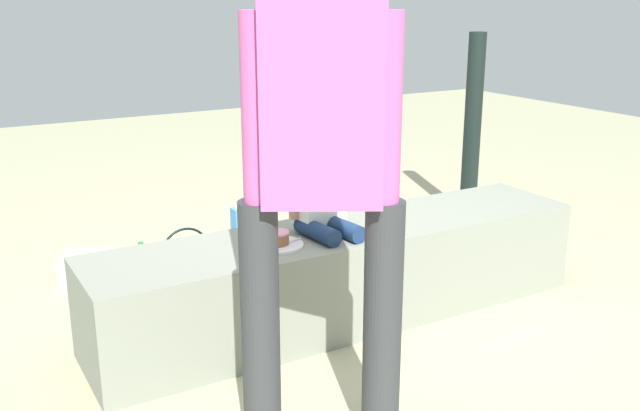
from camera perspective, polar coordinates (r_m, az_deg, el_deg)
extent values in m
plane|color=tan|center=(3.36, 1.93, -8.85)|extent=(12.00, 12.00, 0.00)
cube|color=gray|center=(3.27, 1.96, -5.42)|extent=(2.31, 0.50, 0.43)
cylinder|color=navy|center=(3.04, -0.22, -2.05)|extent=(0.10, 0.25, 0.08)
cylinder|color=navy|center=(3.09, 1.72, -1.77)|extent=(0.10, 0.25, 0.08)
cube|color=white|center=(3.12, -0.09, 1.16)|extent=(0.22, 0.15, 0.28)
sphere|color=tan|center=(3.07, -0.09, 5.19)|extent=(0.16, 0.16, 0.16)
cylinder|color=tan|center=(3.08, -2.05, 0.85)|extent=(0.05, 0.05, 0.21)
cylinder|color=tan|center=(3.17, 1.82, 1.31)|extent=(0.05, 0.05, 0.21)
cylinder|color=#313436|center=(2.34, 4.96, -9.48)|extent=(0.12, 0.12, 0.83)
cylinder|color=#313436|center=(2.34, -4.73, -9.53)|extent=(0.12, 0.12, 0.83)
cube|color=#CF579E|center=(2.11, 0.13, 8.66)|extent=(0.41, 0.36, 0.64)
cylinder|color=#CF579E|center=(2.13, 5.17, 7.06)|extent=(0.10, 0.10, 0.60)
cylinder|color=#CF579E|center=(2.13, -4.92, 7.05)|extent=(0.10, 0.10, 0.60)
cylinder|color=white|center=(2.98, -3.42, -3.14)|extent=(0.22, 0.22, 0.01)
cylinder|color=#935937|center=(2.97, -3.43, -2.63)|extent=(0.10, 0.10, 0.05)
cylinder|color=pink|center=(2.96, -3.44, -2.14)|extent=(0.10, 0.10, 0.01)
cube|color=silver|center=(2.99, -2.30, -2.85)|extent=(0.11, 0.04, 0.00)
cube|color=#4C99E0|center=(4.04, -5.61, -2.16)|extent=(0.19, 0.08, 0.30)
torus|color=white|center=(3.98, -6.22, -0.20)|extent=(0.08, 0.01, 0.08)
torus|color=white|center=(4.01, -5.13, -0.03)|extent=(0.08, 0.01, 0.08)
cylinder|color=black|center=(4.88, 11.56, -0.72)|extent=(0.36, 0.36, 0.04)
cylinder|color=black|center=(4.74, 11.98, 6.25)|extent=(0.11, 0.11, 1.16)
cylinder|color=silver|center=(4.79, 3.06, 0.14)|extent=(0.06, 0.06, 0.18)
cone|color=silver|center=(4.76, 3.08, 1.38)|extent=(0.06, 0.06, 0.03)
cylinder|color=white|center=(4.75, 3.08, 1.68)|extent=(0.03, 0.03, 0.02)
cylinder|color=silver|center=(3.86, -13.89, -4.58)|extent=(0.06, 0.06, 0.16)
cone|color=silver|center=(3.83, -13.98, -3.27)|extent=(0.05, 0.05, 0.03)
cylinder|color=#268C3F|center=(3.83, -14.01, -2.96)|extent=(0.03, 0.03, 0.02)
cylinder|color=red|center=(4.36, -1.27, -2.05)|extent=(0.08, 0.08, 0.10)
cube|color=white|center=(3.99, -17.87, -4.59)|extent=(0.34, 0.34, 0.11)
cube|color=black|center=(3.73, -10.52, -4.93)|extent=(0.34, 0.13, 0.19)
torus|color=black|center=(3.70, -10.59, -3.58)|extent=(0.25, 0.01, 0.25)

